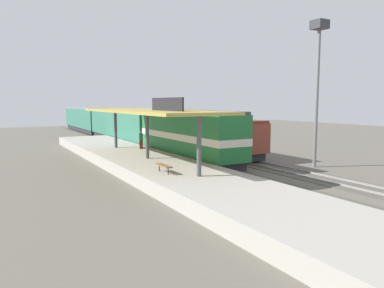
% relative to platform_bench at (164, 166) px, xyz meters
% --- Properties ---
extents(ground_plane, '(120.00, 120.00, 0.00)m').
position_rel_platform_bench_xyz_m(ground_plane, '(8.00, 6.04, -1.34)').
color(ground_plane, '#5B564C').
extents(track_near, '(3.20, 110.00, 0.16)m').
position_rel_platform_bench_xyz_m(track_near, '(6.00, 6.04, -1.31)').
color(track_near, '#4E4941').
rests_on(track_near, ground).
extents(track_far, '(3.20, 110.00, 0.16)m').
position_rel_platform_bench_xyz_m(track_far, '(10.60, 6.04, -1.31)').
color(track_far, '#4E4941').
rests_on(track_far, ground).
extents(platform, '(6.00, 44.00, 0.90)m').
position_rel_platform_bench_xyz_m(platform, '(1.40, 6.04, -0.89)').
color(platform, '#9E998E').
rests_on(platform, ground).
extents(station_canopy, '(5.20, 18.00, 4.70)m').
position_rel_platform_bench_xyz_m(station_canopy, '(1.40, 5.95, 3.19)').
color(station_canopy, '#47474C').
rests_on(station_canopy, platform).
extents(platform_bench, '(0.44, 1.70, 0.50)m').
position_rel_platform_bench_xyz_m(platform_bench, '(0.00, 0.00, 0.00)').
color(platform_bench, '#333338').
rests_on(platform_bench, platform).
extents(locomotive, '(2.93, 14.43, 4.44)m').
position_rel_platform_bench_xyz_m(locomotive, '(6.00, 7.83, 1.07)').
color(locomotive, '#28282D').
rests_on(locomotive, track_near).
extents(passenger_carriage_front, '(2.90, 20.00, 4.24)m').
position_rel_platform_bench_xyz_m(passenger_carriage_front, '(6.00, 25.83, 0.97)').
color(passenger_carriage_front, '#28282D').
rests_on(passenger_carriage_front, track_near).
extents(passenger_carriage_rear, '(2.90, 20.00, 4.24)m').
position_rel_platform_bench_xyz_m(passenger_carriage_rear, '(6.00, 46.63, 0.97)').
color(passenger_carriage_rear, '#28282D').
rests_on(passenger_carriage_rear, track_near).
extents(freight_car, '(2.80, 12.00, 3.54)m').
position_rel_platform_bench_xyz_m(freight_car, '(10.60, 9.81, 0.63)').
color(freight_car, '#28282D').
rests_on(freight_car, track_far).
extents(light_mast, '(1.10, 1.10, 11.70)m').
position_rel_platform_bench_xyz_m(light_mast, '(13.80, 0.48, 7.05)').
color(light_mast, slate).
rests_on(light_mast, ground).
extents(person_waiting, '(0.34, 0.34, 1.71)m').
position_rel_platform_bench_xyz_m(person_waiting, '(3.15, 11.86, 0.51)').
color(person_waiting, maroon).
rests_on(person_waiting, platform).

